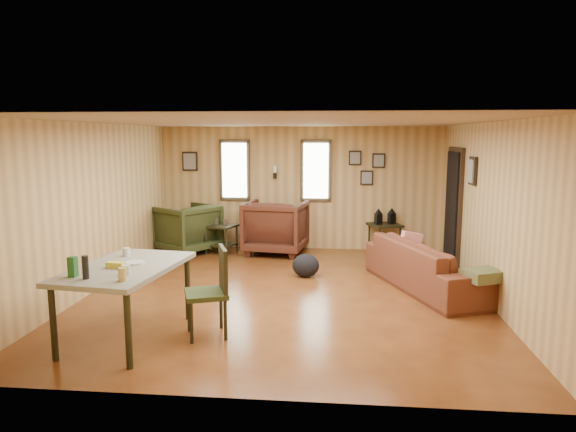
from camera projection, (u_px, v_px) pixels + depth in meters
name	position (u px, v px, depth m)	size (l,w,h in m)	color
room	(299.00, 207.00, 7.37)	(5.54, 6.04, 2.44)	brown
sofa	(430.00, 257.00, 7.45)	(2.40, 0.70, 0.94)	brown
recliner_brown	(276.00, 224.00, 9.72)	(1.08, 1.02, 1.12)	#452014
recliner_green	(187.00, 226.00, 9.80)	(0.99, 0.93, 1.02)	#303819
end_table	(221.00, 234.00, 9.73)	(0.66, 0.63, 0.68)	black
side_table	(385.00, 222.00, 9.75)	(0.71, 0.71, 0.86)	black
cooler	(386.00, 259.00, 8.73)	(0.44, 0.37, 0.27)	maroon
backpack	(306.00, 266.00, 8.12)	(0.46, 0.36, 0.37)	black
sofa_pillows	(446.00, 260.00, 7.10)	(1.16, 1.87, 0.39)	brown
dining_table	(125.00, 273.00, 5.56)	(1.15, 1.71, 1.05)	gray
dining_chair	(213.00, 287.00, 5.68)	(0.58, 0.58, 1.00)	#303819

